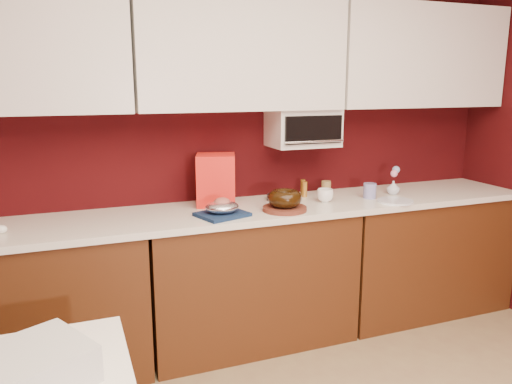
{
  "coord_description": "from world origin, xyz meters",
  "views": [
    {
      "loc": [
        -1.05,
        -0.92,
        1.66
      ],
      "look_at": [
        0.01,
        1.84,
        1.02
      ],
      "focal_mm": 35.0,
      "sensor_mm": 36.0,
      "label": 1
    }
  ],
  "objects": [
    {
      "name": "wall_back",
      "position": [
        0.0,
        2.25,
        1.25
      ],
      "size": [
        4.0,
        0.02,
        2.5
      ],
      "primitive_type": "cube",
      "color": "#390709",
      "rests_on": "floor"
    },
    {
      "name": "base_cabinet_left",
      "position": [
        -1.33,
        1.94,
        0.43
      ],
      "size": [
        1.31,
        0.58,
        0.86
      ],
      "primitive_type": "cube",
      "color": "#49240E",
      "rests_on": "floor"
    },
    {
      "name": "base_cabinet_center",
      "position": [
        0.0,
        1.94,
        0.43
      ],
      "size": [
        1.31,
        0.58,
        0.86
      ],
      "primitive_type": "cube",
      "color": "#49240E",
      "rests_on": "floor"
    },
    {
      "name": "base_cabinet_right",
      "position": [
        1.33,
        1.94,
        0.43
      ],
      "size": [
        1.31,
        0.58,
        0.86
      ],
      "primitive_type": "cube",
      "color": "#49240E",
      "rests_on": "floor"
    },
    {
      "name": "countertop",
      "position": [
        0.0,
        1.94,
        0.88
      ],
      "size": [
        4.0,
        0.62,
        0.04
      ],
      "primitive_type": "cube",
      "color": "silver",
      "rests_on": "base_cabinet_center"
    },
    {
      "name": "upper_cabinet_left",
      "position": [
        -1.33,
        2.08,
        1.85
      ],
      "size": [
        1.31,
        0.33,
        0.7
      ],
      "primitive_type": "cube",
      "color": "white",
      "rests_on": "wall_back"
    },
    {
      "name": "upper_cabinet_center",
      "position": [
        0.0,
        2.08,
        1.85
      ],
      "size": [
        1.31,
        0.33,
        0.7
      ],
      "primitive_type": "cube",
      "color": "white",
      "rests_on": "wall_back"
    },
    {
      "name": "upper_cabinet_right",
      "position": [
        1.33,
        2.08,
        1.85
      ],
      "size": [
        1.31,
        0.33,
        0.7
      ],
      "primitive_type": "cube",
      "color": "white",
      "rests_on": "wall_back"
    },
    {
      "name": "toaster_oven",
      "position": [
        0.45,
        2.1,
        1.38
      ],
      "size": [
        0.45,
        0.3,
        0.25
      ],
      "primitive_type": "cube",
      "color": "white",
      "rests_on": "upper_cabinet_center"
    },
    {
      "name": "toaster_oven_door",
      "position": [
        0.45,
        1.94,
        1.38
      ],
      "size": [
        0.4,
        0.02,
        0.18
      ],
      "primitive_type": "cube",
      "color": "black",
      "rests_on": "toaster_oven"
    },
    {
      "name": "toaster_oven_handle",
      "position": [
        0.45,
        1.93,
        1.3
      ],
      "size": [
        0.42,
        0.02,
        0.02
      ],
      "primitive_type": "cylinder",
      "rotation": [
        0.0,
        1.57,
        0.0
      ],
      "color": "silver",
      "rests_on": "toaster_oven"
    },
    {
      "name": "cake_base",
      "position": [
        0.18,
        1.79,
        0.91
      ],
      "size": [
        0.3,
        0.3,
        0.03
      ],
      "primitive_type": "cylinder",
      "rotation": [
        0.0,
        0.0,
        -0.11
      ],
      "color": "#602A1D",
      "rests_on": "countertop"
    },
    {
      "name": "bundt_cake",
      "position": [
        0.18,
        1.79,
        0.98
      ],
      "size": [
        0.23,
        0.23,
        0.08
      ],
      "primitive_type": "torus",
      "rotation": [
        0.0,
        0.0,
        -0.13
      ],
      "color": "black",
      "rests_on": "cake_base"
    },
    {
      "name": "navy_towel",
      "position": [
        -0.22,
        1.8,
        0.91
      ],
      "size": [
        0.33,
        0.3,
        0.02
      ],
      "primitive_type": "cube",
      "rotation": [
        0.0,
        0.0,
        0.31
      ],
      "color": "#132648",
      "rests_on": "countertop"
    },
    {
      "name": "foil_ham_nest",
      "position": [
        -0.22,
        1.8,
        0.96
      ],
      "size": [
        0.23,
        0.21,
        0.07
      ],
      "primitive_type": "ellipsoid",
      "rotation": [
        0.0,
        0.0,
        0.2
      ],
      "color": "white",
      "rests_on": "navy_towel"
    },
    {
      "name": "roasted_ham",
      "position": [
        -0.22,
        1.8,
        0.98
      ],
      "size": [
        0.12,
        0.11,
        0.07
      ],
      "primitive_type": "ellipsoid",
      "rotation": [
        0.0,
        0.0,
        0.2
      ],
      "color": "#AC5A4E",
      "rests_on": "foil_ham_nest"
    },
    {
      "name": "pandoro_box",
      "position": [
        -0.17,
        2.09,
        1.06
      ],
      "size": [
        0.3,
        0.28,
        0.33
      ],
      "primitive_type": "cube",
      "rotation": [
        0.0,
        0.0,
        -0.31
      ],
      "color": "red",
      "rests_on": "countertop"
    },
    {
      "name": "dark_pan",
      "position": [
        0.28,
        2.06,
        0.92
      ],
      "size": [
        0.25,
        0.25,
        0.04
      ],
      "primitive_type": "cylinder",
      "rotation": [
        0.0,
        0.0,
        -0.27
      ],
      "color": "black",
      "rests_on": "countertop"
    },
    {
      "name": "coffee_mug",
      "position": [
        0.53,
        1.91,
        0.95
      ],
      "size": [
        0.12,
        0.12,
        0.1
      ],
      "primitive_type": "imported",
      "rotation": [
        0.0,
        0.0,
        0.27
      ],
      "color": "white",
      "rests_on": "countertop"
    },
    {
      "name": "blue_jar",
      "position": [
        0.86,
        1.9,
        0.95
      ],
      "size": [
        0.11,
        0.11,
        0.1
      ],
      "primitive_type": "cylinder",
      "rotation": [
        0.0,
        0.0,
        0.4
      ],
      "color": "navy",
      "rests_on": "countertop"
    },
    {
      "name": "flower_vase",
      "position": [
        1.09,
        1.94,
        0.95
      ],
      "size": [
        0.07,
        0.07,
        0.11
      ],
      "primitive_type": "imported",
      "rotation": [
        0.0,
        0.0,
        -0.03
      ],
      "color": "silver",
      "rests_on": "countertop"
    },
    {
      "name": "flower_pink",
      "position": [
        1.09,
        1.94,
        1.05
      ],
      "size": [
        0.05,
        0.05,
        0.05
      ],
      "primitive_type": "sphere",
      "color": "pink",
      "rests_on": "flower_vase"
    },
    {
      "name": "flower_blue",
      "position": [
        1.12,
        1.96,
        1.07
      ],
      "size": [
        0.05,
        0.05,
        0.05
      ],
      "primitive_type": "sphere",
      "color": "#83A2D2",
      "rests_on": "flower_vase"
    },
    {
      "name": "china_plate",
      "position": [
        0.96,
        1.73,
        0.91
      ],
      "size": [
        0.25,
        0.25,
        0.01
      ],
      "primitive_type": "cylinder",
      "rotation": [
        0.0,
        0.0,
        0.05
      ],
      "color": "white",
      "rests_on": "countertop"
    },
    {
      "name": "amber_bottle",
      "position": [
        0.47,
        2.09,
        0.95
      ],
      "size": [
        0.05,
        0.05,
        0.11
      ],
      "primitive_type": "cylinder",
      "rotation": [
        0.0,
        0.0,
        0.39
      ],
      "color": "#98601B",
      "rests_on": "countertop"
    },
    {
      "name": "paper_cup",
      "position": [
        0.64,
        2.09,
        0.95
      ],
      "size": [
        0.08,
        0.08,
        0.1
      ],
      "primitive_type": "cylinder",
      "rotation": [
        0.0,
        0.0,
        -0.25
      ],
      "color": "olive",
      "rests_on": "countertop"
    },
    {
      "name": "egg_right",
      "position": [
        -1.4,
        1.88,
        0.92
      ],
      "size": [
        0.07,
        0.06,
        0.04
      ],
      "primitive_type": "ellipsoid",
      "rotation": [
        0.0,
        0.0,
        0.35
      ],
      "color": "white",
      "rests_on": "countertop"
    },
    {
      "name": "newspaper_stack",
      "position": [
        -1.21,
        0.6,
        0.81
      ],
      "size": [
        0.44,
        0.41,
        0.12
      ],
      "primitive_type": "cube",
      "rotation": [
        0.0,
        0.0,
        0.47
      ],
      "color": "beige",
      "rests_on": "dining_table"
    },
    {
      "name": "amber_bottle_tall",
      "position": [
        0.48,
        2.14,
        0.96
      ],
      "size": [
        0.04,
        0.04,
        0.11
      ],
      "primitive_type": "cylinder",
      "rotation": [
        0.0,
        0.0,
        -0.27
      ],
      "color": "brown",
      "rests_on": "countertop"
    }
  ]
}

